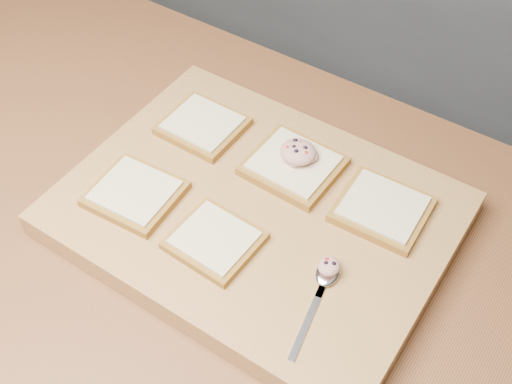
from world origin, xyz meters
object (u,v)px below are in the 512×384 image
Objects in this scene: tuna_salad_dollop at (298,152)px; cutting_board at (256,214)px; spoon at (325,279)px; bread_far_center at (293,165)px.

cutting_board is at bearing -95.93° from tuna_salad_dollop.
cutting_board is 9.90× the size of tuna_salad_dollop.
spoon is at bearing -48.79° from tuna_salad_dollop.
bread_far_center is at bearing 84.41° from cutting_board.
tuna_salad_dollop reaches higher than spoon.
bread_far_center is 2.45× the size of tuna_salad_dollop.
bread_far_center is (0.01, 0.09, 0.03)m from cutting_board.
cutting_board is 0.16m from spoon.
cutting_board is 0.11m from tuna_salad_dollop.
spoon is at bearing -21.74° from cutting_board.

